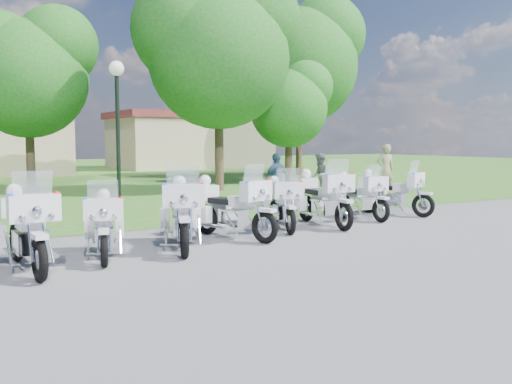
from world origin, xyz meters
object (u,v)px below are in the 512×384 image
motorcycle_0 (24,227)px  bystander_c (277,180)px  motorcycle_1 (104,224)px  motorcycle_7 (391,192)px  motorcycle_3 (229,207)px  motorcycle_6 (358,195)px  motorcycle_4 (281,203)px  motorcycle_2 (181,212)px  bystander_b (320,177)px  bystander_a (385,170)px  lamp_post (117,99)px  motorcycle_5 (321,197)px

motorcycle_0 → bystander_c: bystander_c is taller
motorcycle_1 → motorcycle_7: (8.67, 1.60, 0.04)m
motorcycle_3 → motorcycle_6: bearing=174.6°
motorcycle_4 → motorcycle_2: bearing=38.1°
motorcycle_3 → motorcycle_4: motorcycle_3 is taller
motorcycle_6 → bystander_b: size_ratio=1.36×
bystander_c → motorcycle_2: bearing=33.1°
motorcycle_2 → bystander_c: 7.14m
motorcycle_3 → bystander_b: bystander_b is taller
motorcycle_6 → motorcycle_7: bearing=-173.7°
motorcycle_2 → bystander_c: size_ratio=1.41×
bystander_c → motorcycle_6: bearing=90.1°
motorcycle_2 → motorcycle_4: size_ratio=1.13×
motorcycle_3 → bystander_b: (6.49, 5.28, 0.13)m
bystander_c → motorcycle_3: bearing=38.1°
motorcycle_1 → motorcycle_6: size_ratio=0.95×
bystander_a → bystander_b: (-3.27, -0.13, -0.15)m
motorcycle_0 → lamp_post: (3.66, 6.52, 2.61)m
motorcycle_0 → motorcycle_4: (5.98, 1.39, -0.07)m
motorcycle_4 → motorcycle_3: bearing=36.2°
motorcycle_1 → bystander_c: size_ratio=1.24×
motorcycle_0 → bystander_a: (14.07, 6.30, 0.27)m
motorcycle_6 → bystander_a: size_ratio=1.15×
motorcycle_1 → bystander_a: bearing=-138.2°
motorcycle_0 → motorcycle_7: motorcycle_0 is taller
bystander_a → bystander_c: 5.88m
bystander_b → bystander_a: bearing=129.5°
motorcycle_4 → bystander_c: bearing=-102.4°
motorcycle_1 → bystander_c: bearing=-128.6°
lamp_post → bystander_b: lamp_post is taller
motorcycle_7 → bystander_b: bystander_b is taller
motorcycle_7 → bystander_c: bystander_c is taller
motorcycle_4 → bystander_b: 6.80m
motorcycle_1 → lamp_post: size_ratio=0.48×
motorcycle_6 → bystander_c: bystander_c is taller
motorcycle_7 → bystander_b: (0.73, 4.25, 0.17)m
motorcycle_6 → motorcycle_0: bearing=14.3°
motorcycle_1 → motorcycle_5: bearing=-153.2°
motorcycle_3 → lamp_post: 6.25m
motorcycle_1 → lamp_post: bearing=-93.4°
motorcycle_0 → motorcycle_6: 8.99m
motorcycle_7 → motorcycle_4: bearing=-13.5°
bystander_c → motorcycle_5: bearing=64.6°
motorcycle_7 → bystander_b: size_ratio=1.35×
bystander_a → bystander_b: bystander_a is taller
motorcycle_5 → motorcycle_3: bearing=15.6°
motorcycle_1 → bystander_b: 11.08m
motorcycle_0 → motorcycle_7: size_ratio=1.12×
motorcycle_0 → motorcycle_4: 6.14m
motorcycle_0 → motorcycle_3: bearing=-170.3°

